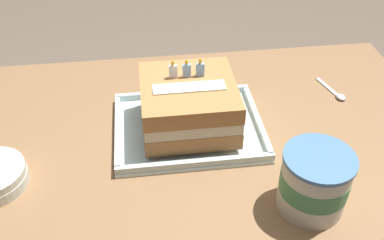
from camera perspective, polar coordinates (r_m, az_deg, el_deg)
dining_table at (r=1.12m, az=0.42°, el=-5.76°), size 1.19×0.70×0.75m
foil_tray at (r=1.04m, az=-0.45°, el=-1.00°), size 0.34×0.27×0.02m
birthday_cake at (r=0.99m, az=-0.47°, el=2.17°), size 0.21×0.21×0.15m
ice_cream_tub at (r=0.86m, az=15.54°, el=-7.67°), size 0.13×0.13×0.13m
serving_spoon_near_tray at (r=1.21m, az=18.23°, el=3.20°), size 0.05×0.12×0.01m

